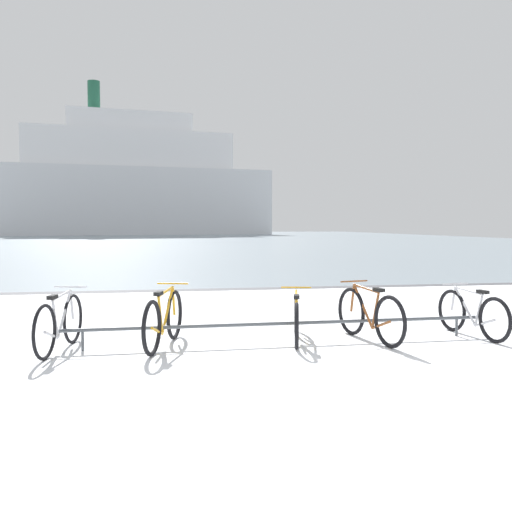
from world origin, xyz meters
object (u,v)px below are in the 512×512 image
bicycle_0 (60,323)px  bicycle_3 (369,315)px  bicycle_4 (472,314)px  bicycle_1 (164,320)px  ferry_ship (134,185)px  bicycle_2 (296,318)px

bicycle_0 → bicycle_3: bicycle_3 is taller
bicycle_0 → bicycle_4: bearing=-0.6°
bicycle_1 → bicycle_3: (2.95, -0.10, -0.00)m
bicycle_0 → bicycle_4: size_ratio=1.04×
bicycle_3 → ferry_ship: (-6.29, 85.33, 7.57)m
bicycle_1 → bicycle_2: bearing=2.5°
bicycle_0 → bicycle_1: (1.38, 0.02, 0.01)m
bicycle_1 → bicycle_2: bicycle_1 is taller
bicycle_0 → ferry_ship: 85.61m
bicycle_4 → bicycle_0: bearing=179.4°
bicycle_2 → bicycle_3: (1.05, -0.19, 0.04)m
bicycle_0 → bicycle_3: size_ratio=0.99×
bicycle_0 → bicycle_2: bicycle_0 is taller
bicycle_0 → ferry_ship: ferry_ship is taller
bicycle_2 → bicycle_1: bearing=-177.5°
bicycle_2 → bicycle_4: bicycle_4 is taller
bicycle_2 → bicycle_3: bearing=-10.1°
bicycle_1 → bicycle_2: (1.90, 0.08, -0.04)m
ferry_ship → bicycle_1: bearing=-87.8°
bicycle_0 → bicycle_2: 3.28m
bicycle_1 → bicycle_3: 2.95m
bicycle_3 → ferry_ship: ferry_ship is taller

